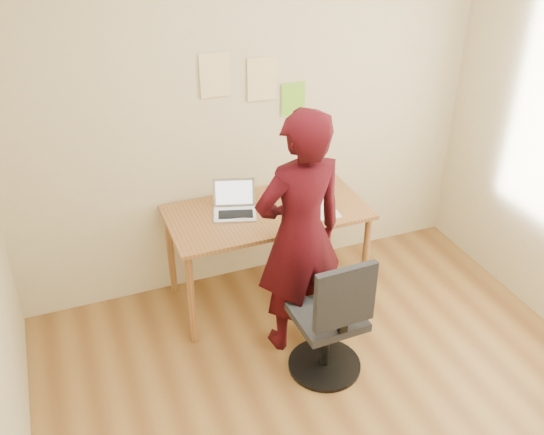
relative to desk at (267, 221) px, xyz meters
name	(u,v)px	position (x,y,z in m)	size (l,w,h in m)	color
room	(373,236)	(0.01, -1.38, 0.70)	(3.58, 3.58, 2.78)	brown
desk	(267,221)	(0.00, 0.00, 0.00)	(1.40, 0.70, 0.74)	olive
laptop	(235,206)	(-0.22, 0.07, 0.14)	(0.35, 0.33, 0.21)	#B8B8BF
paper_sheet	(318,208)	(0.34, -0.10, 0.09)	(0.23, 0.34, 0.00)	white
phone	(307,219)	(0.21, -0.21, 0.09)	(0.07, 0.12, 0.01)	black
wall_note_left	(215,75)	(-0.23, 0.36, 0.98)	(0.21, 0.00, 0.30)	#F7D493
wall_note_mid	(262,79)	(0.10, 0.36, 0.91)	(0.21, 0.00, 0.30)	#F7D493
wall_note_right	(293,99)	(0.34, 0.36, 0.74)	(0.18, 0.00, 0.24)	#78C92D
office_chair	(331,326)	(0.08, -0.90, -0.26)	(0.47, 0.47, 0.91)	black
person	(300,235)	(0.02, -0.52, 0.19)	(0.61, 0.40, 1.68)	#33060C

